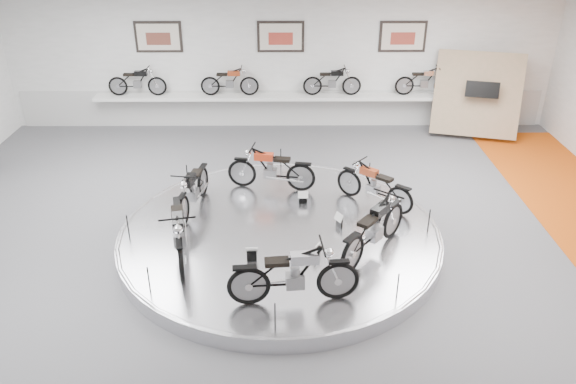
{
  "coord_description": "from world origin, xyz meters",
  "views": [
    {
      "loc": [
        0.11,
        -9.32,
        6.15
      ],
      "look_at": [
        0.17,
        0.6,
        0.99
      ],
      "focal_mm": 35.0,
      "sensor_mm": 36.0,
      "label": 1
    }
  ],
  "objects_px": {
    "bike_e": "(294,274)",
    "bike_c": "(193,189)",
    "shelf": "(281,97)",
    "display_platform": "(280,236)",
    "bike_f": "(374,228)",
    "bike_a": "(374,185)",
    "bike_d": "(179,231)",
    "bike_b": "(271,168)"
  },
  "relations": [
    {
      "from": "bike_d",
      "to": "bike_e",
      "type": "relative_size",
      "value": 1.01
    },
    {
      "from": "bike_a",
      "to": "bike_b",
      "type": "bearing_deg",
      "value": 21.05
    },
    {
      "from": "bike_c",
      "to": "shelf",
      "type": "bearing_deg",
      "value": 171.29
    },
    {
      "from": "bike_b",
      "to": "bike_e",
      "type": "height_order",
      "value": "bike_e"
    },
    {
      "from": "bike_f",
      "to": "bike_e",
      "type": "bearing_deg",
      "value": 171.53
    },
    {
      "from": "display_platform",
      "to": "bike_d",
      "type": "bearing_deg",
      "value": -152.44
    },
    {
      "from": "bike_a",
      "to": "bike_d",
      "type": "relative_size",
      "value": 0.87
    },
    {
      "from": "bike_b",
      "to": "bike_d",
      "type": "height_order",
      "value": "bike_d"
    },
    {
      "from": "shelf",
      "to": "bike_f",
      "type": "distance_m",
      "value": 7.46
    },
    {
      "from": "bike_a",
      "to": "bike_d",
      "type": "xyz_separation_m",
      "value": [
        -3.83,
        -1.99,
        0.07
      ]
    },
    {
      "from": "display_platform",
      "to": "shelf",
      "type": "relative_size",
      "value": 0.58
    },
    {
      "from": "shelf",
      "to": "bike_f",
      "type": "relative_size",
      "value": 5.96
    },
    {
      "from": "display_platform",
      "to": "bike_b",
      "type": "xyz_separation_m",
      "value": [
        -0.2,
        1.82,
        0.65
      ]
    },
    {
      "from": "display_platform",
      "to": "shelf",
      "type": "bearing_deg",
      "value": 90.0
    },
    {
      "from": "bike_a",
      "to": "bike_d",
      "type": "height_order",
      "value": "bike_d"
    },
    {
      "from": "bike_f",
      "to": "bike_b",
      "type": "bearing_deg",
      "value": 74.19
    },
    {
      "from": "bike_b",
      "to": "bike_f",
      "type": "distance_m",
      "value": 3.3
    },
    {
      "from": "bike_b",
      "to": "bike_e",
      "type": "xyz_separation_m",
      "value": [
        0.45,
        -4.08,
        0.03
      ]
    },
    {
      "from": "display_platform",
      "to": "bike_f",
      "type": "xyz_separation_m",
      "value": [
        1.74,
        -0.85,
        0.69
      ]
    },
    {
      "from": "display_platform",
      "to": "bike_c",
      "type": "xyz_separation_m",
      "value": [
        -1.82,
        0.83,
        0.65
      ]
    },
    {
      "from": "display_platform",
      "to": "bike_f",
      "type": "relative_size",
      "value": 3.47
    },
    {
      "from": "bike_b",
      "to": "bike_d",
      "type": "distance_m",
      "value": 3.2
    },
    {
      "from": "bike_a",
      "to": "shelf",
      "type": "bearing_deg",
      "value": -29.14
    },
    {
      "from": "shelf",
      "to": "bike_e",
      "type": "bearing_deg",
      "value": -88.39
    },
    {
      "from": "bike_d",
      "to": "bike_e",
      "type": "height_order",
      "value": "bike_d"
    },
    {
      "from": "bike_b",
      "to": "bike_f",
      "type": "relative_size",
      "value": 0.93
    },
    {
      "from": "shelf",
      "to": "bike_c",
      "type": "xyz_separation_m",
      "value": [
        -1.82,
        -5.57,
        -0.2
      ]
    },
    {
      "from": "bike_a",
      "to": "bike_c",
      "type": "height_order",
      "value": "bike_c"
    },
    {
      "from": "bike_a",
      "to": "bike_e",
      "type": "bearing_deg",
      "value": 102.06
    },
    {
      "from": "shelf",
      "to": "bike_d",
      "type": "bearing_deg",
      "value": -103.88
    },
    {
      "from": "bike_a",
      "to": "bike_b",
      "type": "distance_m",
      "value": 2.35
    },
    {
      "from": "bike_c",
      "to": "bike_a",
      "type": "bearing_deg",
      "value": 102.63
    },
    {
      "from": "display_platform",
      "to": "bike_a",
      "type": "relative_size",
      "value": 3.99
    },
    {
      "from": "display_platform",
      "to": "bike_d",
      "type": "height_order",
      "value": "bike_d"
    },
    {
      "from": "bike_d",
      "to": "bike_b",
      "type": "bearing_deg",
      "value": 138.39
    },
    {
      "from": "display_platform",
      "to": "bike_e",
      "type": "height_order",
      "value": "bike_e"
    },
    {
      "from": "shelf",
      "to": "bike_b",
      "type": "relative_size",
      "value": 6.43
    },
    {
      "from": "bike_e",
      "to": "bike_c",
      "type": "bearing_deg",
      "value": 118.4
    },
    {
      "from": "bike_a",
      "to": "bike_b",
      "type": "xyz_separation_m",
      "value": [
        -2.22,
        0.77,
        0.03
      ]
    },
    {
      "from": "display_platform",
      "to": "bike_f",
      "type": "bearing_deg",
      "value": -26.11
    },
    {
      "from": "shelf",
      "to": "bike_b",
      "type": "bearing_deg",
      "value": -92.53
    },
    {
      "from": "display_platform",
      "to": "bike_e",
      "type": "xyz_separation_m",
      "value": [
        0.24,
        -2.26,
        0.69
      ]
    }
  ]
}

